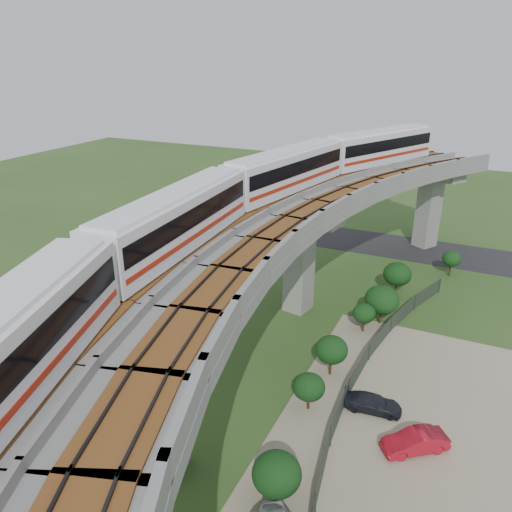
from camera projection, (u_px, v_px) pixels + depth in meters
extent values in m
plane|color=#305120|center=(237.00, 366.00, 37.18)|extent=(160.00, 160.00, 0.00)
cube|color=gray|center=(429.00, 441.00, 30.03)|extent=(18.00, 26.00, 0.04)
cube|color=#232326|center=(346.00, 239.00, 62.31)|extent=(60.00, 8.00, 0.03)
cube|color=#99968E|center=(428.00, 212.00, 58.65)|extent=(2.86, 2.93, 8.40)
cube|color=#99968E|center=(434.00, 172.00, 56.82)|extent=(7.21, 5.74, 1.20)
cube|color=#99968E|center=(299.00, 266.00, 43.95)|extent=(2.35, 2.51, 8.40)
cube|color=#99968E|center=(301.00, 214.00, 42.12)|extent=(7.31, 3.58, 1.20)
cube|color=#99968E|center=(162.00, 408.00, 26.49)|extent=(2.35, 2.51, 8.40)
cube|color=#99968E|center=(155.00, 330.00, 24.66)|extent=(7.31, 3.58, 1.20)
cube|color=gray|center=(400.00, 170.00, 53.18)|extent=(16.42, 20.91, 0.80)
cube|color=gray|center=(369.00, 156.00, 55.94)|extent=(8.66, 17.08, 1.00)
cube|color=gray|center=(437.00, 169.00, 49.74)|extent=(8.66, 17.08, 1.00)
cube|color=brown|center=(384.00, 162.00, 54.59)|extent=(10.68, 18.08, 0.12)
cube|color=black|center=(384.00, 161.00, 54.55)|extent=(9.69, 17.59, 0.12)
cube|color=brown|center=(418.00, 169.00, 51.42)|extent=(10.68, 18.08, 0.12)
cube|color=black|center=(419.00, 168.00, 51.37)|extent=(9.69, 17.59, 0.12)
cube|color=gray|center=(294.00, 207.00, 40.74)|extent=(11.77, 20.03, 0.80)
cube|color=gray|center=(250.00, 188.00, 42.60)|extent=(3.22, 18.71, 1.00)
cube|color=gray|center=(343.00, 204.00, 38.19)|extent=(3.22, 18.71, 1.00)
cube|color=brown|center=(271.00, 197.00, 41.69)|extent=(5.44, 19.05, 0.12)
cube|color=black|center=(271.00, 196.00, 41.65)|extent=(4.35, 18.88, 0.12)
cube|color=brown|center=(318.00, 205.00, 39.43)|extent=(5.44, 19.05, 0.12)
cube|color=black|center=(318.00, 204.00, 39.39)|extent=(4.35, 18.88, 0.12)
cube|color=gray|center=(165.00, 300.00, 25.44)|extent=(11.77, 20.03, 0.80)
cube|color=gray|center=(90.00, 275.00, 26.21)|extent=(3.22, 18.71, 1.00)
cube|color=gray|center=(245.00, 295.00, 23.99)|extent=(3.22, 18.71, 1.00)
cube|color=brown|center=(126.00, 287.00, 25.84)|extent=(5.44, 19.05, 0.12)
cube|color=black|center=(126.00, 285.00, 25.79)|extent=(4.35, 18.88, 0.12)
cube|color=brown|center=(205.00, 298.00, 24.70)|extent=(5.44, 19.05, 0.12)
cube|color=black|center=(205.00, 296.00, 24.65)|extent=(4.35, 18.88, 0.12)
cube|color=white|center=(176.00, 221.00, 30.26)|extent=(3.58, 15.13, 3.20)
cube|color=white|center=(174.00, 194.00, 29.61)|extent=(2.99, 14.35, 0.22)
cube|color=black|center=(176.00, 214.00, 30.09)|extent=(3.60, 14.54, 1.15)
cube|color=#B52712|center=(177.00, 232.00, 30.55)|extent=(3.60, 14.54, 0.30)
cube|color=black|center=(178.00, 243.00, 30.82)|extent=(2.65, 12.84, 0.28)
cube|color=white|center=(287.00, 171.00, 42.86)|extent=(5.51, 15.24, 3.20)
cube|color=white|center=(287.00, 151.00, 42.22)|extent=(4.84, 14.40, 0.22)
cube|color=black|center=(287.00, 166.00, 42.69)|extent=(5.46, 14.66, 1.15)
cube|color=#B52712|center=(286.00, 179.00, 43.15)|extent=(5.46, 14.66, 0.30)
cube|color=black|center=(286.00, 187.00, 43.42)|extent=(4.30, 12.88, 0.28)
cube|color=white|center=(380.00, 147.00, 53.35)|extent=(8.87, 14.71, 3.20)
cube|color=white|center=(381.00, 131.00, 52.71)|extent=(8.06, 13.80, 0.22)
cube|color=black|center=(380.00, 143.00, 53.18)|extent=(8.66, 14.19, 1.15)
cube|color=#B52712|center=(379.00, 154.00, 53.64)|extent=(8.66, 14.19, 0.30)
cube|color=black|center=(379.00, 161.00, 53.91)|extent=(7.18, 12.33, 0.28)
cylinder|color=#2D382D|center=(440.00, 285.00, 48.27)|extent=(0.08, 0.08, 1.50)
cube|color=#2D382D|center=(427.00, 293.00, 46.67)|extent=(1.69, 4.77, 1.40)
cylinder|color=#2D382D|center=(415.00, 303.00, 45.00)|extent=(0.08, 0.08, 1.50)
cube|color=#2D382D|center=(403.00, 313.00, 43.25)|extent=(1.23, 4.91, 1.40)
cylinder|color=#2D382D|center=(392.00, 324.00, 41.43)|extent=(0.08, 0.08, 1.50)
cube|color=#2D382D|center=(381.00, 337.00, 39.55)|extent=(0.75, 4.99, 1.40)
cylinder|color=#2D382D|center=(370.00, 352.00, 37.61)|extent=(0.08, 0.08, 1.50)
cube|color=#2D382D|center=(359.00, 369.00, 35.62)|extent=(0.27, 5.04, 1.40)
cylinder|color=#2D382D|center=(349.00, 388.00, 33.57)|extent=(0.08, 0.08, 1.50)
cube|color=#2D382D|center=(340.00, 411.00, 31.48)|extent=(0.27, 5.04, 1.40)
cylinder|color=#2D382D|center=(331.00, 437.00, 29.34)|extent=(0.08, 0.08, 1.50)
cube|color=#2D382D|center=(323.00, 468.00, 27.17)|extent=(0.75, 4.99, 1.40)
cylinder|color=#2D382D|center=(316.00, 505.00, 24.97)|extent=(0.08, 0.08, 1.50)
cylinder|color=#382314|center=(450.00, 270.00, 51.86)|extent=(0.18, 0.18, 1.38)
ellipsoid|color=black|center=(452.00, 259.00, 51.38)|extent=(1.93, 1.93, 1.64)
cylinder|color=#382314|center=(396.00, 288.00, 47.80)|extent=(0.18, 0.18, 1.40)
ellipsoid|color=black|center=(397.00, 274.00, 47.23)|extent=(2.64, 2.64, 2.24)
cylinder|color=#382314|center=(380.00, 316.00, 42.79)|extent=(0.18, 0.18, 1.41)
ellipsoid|color=black|center=(382.00, 300.00, 42.19)|extent=(2.90, 2.90, 2.47)
cylinder|color=#382314|center=(363.00, 325.00, 41.56)|extent=(0.18, 0.18, 1.19)
ellipsoid|color=black|center=(364.00, 313.00, 41.12)|extent=(1.88, 1.88, 1.60)
cylinder|color=#382314|center=(330.00, 366.00, 35.99)|extent=(0.18, 0.18, 1.41)
ellipsoid|color=black|center=(331.00, 350.00, 35.45)|extent=(2.34, 2.34, 1.99)
cylinder|color=#382314|center=(308.00, 402.00, 32.58)|extent=(0.18, 0.18, 1.10)
ellipsoid|color=black|center=(309.00, 387.00, 32.13)|extent=(2.09, 2.09, 1.78)
cylinder|color=#382314|center=(276.00, 492.00, 26.06)|extent=(0.18, 0.18, 0.90)
ellipsoid|color=black|center=(277.00, 474.00, 25.59)|extent=(2.61, 2.61, 2.22)
imported|color=#A10E1D|center=(415.00, 442.00, 29.08)|extent=(3.92, 3.48, 1.29)
imported|color=black|center=(372.00, 403.00, 32.41)|extent=(3.92, 1.96, 1.09)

